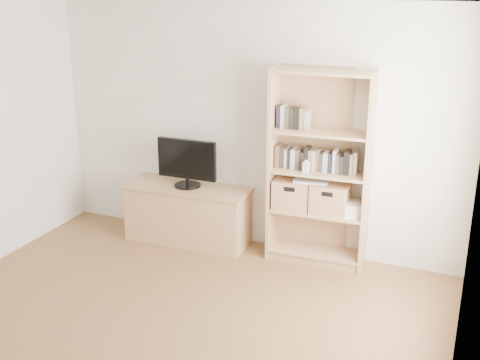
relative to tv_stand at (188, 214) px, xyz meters
The scene contains 13 objects.
back_wall 1.21m from the tv_stand, 21.27° to the left, with size 4.50×0.02×2.60m, color silver.
right_wall 3.80m from the tv_stand, 37.83° to the right, with size 0.02×5.00×2.60m, color silver.
ceiling 3.28m from the tv_stand, 73.98° to the right, with size 4.50×5.00×0.01m, color white.
tv_stand is the anchor object (origin of this frame).
bookshelf 1.60m from the tv_stand, ahead, with size 0.99×0.35×1.99m, color tan.
television 0.60m from the tv_stand, ahead, with size 0.67×0.05×0.53m, color black.
books_row_mid 1.63m from the tv_stand, ahead, with size 0.75×0.15×0.20m, color brown.
books_row_upper 1.70m from the tv_stand, ahead, with size 0.41×0.15×0.22m, color brown.
baby_monitor 1.52m from the tv_stand, ahead, with size 0.06×0.04×0.11m, color white.
basket_left 1.24m from the tv_stand, ahead, with size 0.37×0.31×0.31m, color #A9784C.
basket_right 1.61m from the tv_stand, ahead, with size 0.37×0.30×0.30m, color #A9784C.
laptop 1.48m from the tv_stand, ahead, with size 0.34×0.23×0.03m, color silver.
magazine_stack 1.81m from the tv_stand, ahead, with size 0.17×0.24×0.11m, color silver.
Camera 1 is at (2.26, -3.21, 2.81)m, focal length 45.00 mm.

